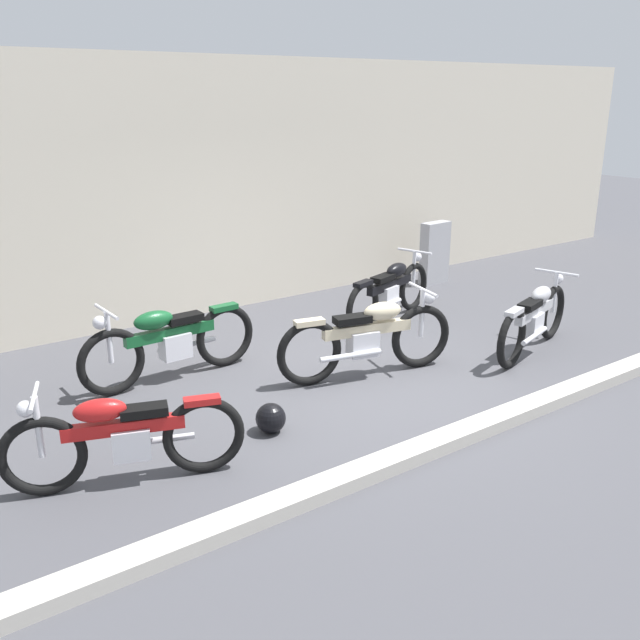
# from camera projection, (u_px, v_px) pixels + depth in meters

# --- Properties ---
(ground_plane) EXTENTS (40.00, 40.00, 0.00)m
(ground_plane) POSITION_uv_depth(u_px,v_px,m) (376.00, 380.00, 7.60)
(ground_plane) COLOR #47474C
(building_wall) EXTENTS (18.00, 0.30, 3.50)m
(building_wall) POSITION_uv_depth(u_px,v_px,m) (221.00, 187.00, 9.72)
(building_wall) COLOR beige
(building_wall) RESTS_ON ground_plane
(curb_strip) EXTENTS (18.00, 0.24, 0.12)m
(curb_strip) POSITION_uv_depth(u_px,v_px,m) (480.00, 427.00, 6.42)
(curb_strip) COLOR #B7B2A8
(curb_strip) RESTS_ON ground_plane
(stone_marker) EXTENTS (0.53, 0.23, 1.02)m
(stone_marker) POSITION_uv_depth(u_px,v_px,m) (435.00, 253.00, 11.32)
(stone_marker) COLOR #9E9EA3
(stone_marker) RESTS_ON ground_plane
(helmet) EXTENTS (0.28, 0.28, 0.28)m
(helmet) POSITION_uv_depth(u_px,v_px,m) (271.00, 418.00, 6.40)
(helmet) COLOR black
(helmet) RESTS_ON ground_plane
(motorcycle_cream) EXTENTS (2.07, 0.73, 0.95)m
(motorcycle_cream) POSITION_uv_depth(u_px,v_px,m) (369.00, 337.00, 7.60)
(motorcycle_cream) COLOR black
(motorcycle_cream) RESTS_ON ground_plane
(motorcycle_black) EXTENTS (1.92, 0.77, 0.89)m
(motorcycle_black) POSITION_uv_depth(u_px,v_px,m) (390.00, 291.00, 9.48)
(motorcycle_black) COLOR black
(motorcycle_black) RESTS_ON ground_plane
(motorcycle_red) EXTENTS (1.84, 0.82, 0.86)m
(motorcycle_red) POSITION_uv_depth(u_px,v_px,m) (123.00, 437.00, 5.48)
(motorcycle_red) COLOR black
(motorcycle_red) RESTS_ON ground_plane
(motorcycle_green) EXTENTS (2.08, 0.58, 0.93)m
(motorcycle_green) POSITION_uv_depth(u_px,v_px,m) (169.00, 341.00, 7.48)
(motorcycle_green) COLOR black
(motorcycle_green) RESTS_ON ground_plane
(motorcycle_silver) EXTENTS (1.92, 0.78, 0.89)m
(motorcycle_silver) POSITION_uv_depth(u_px,v_px,m) (534.00, 318.00, 8.32)
(motorcycle_silver) COLOR black
(motorcycle_silver) RESTS_ON ground_plane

